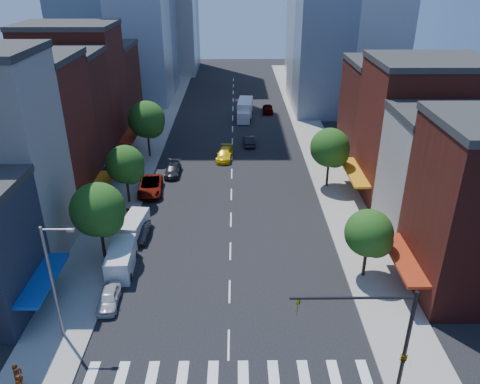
{
  "coord_description": "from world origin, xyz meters",
  "views": [
    {
      "loc": [
        0.59,
        -24.99,
        24.34
      ],
      "look_at": [
        0.93,
        14.44,
        5.0
      ],
      "focal_mm": 35.0,
      "sensor_mm": 36.0,
      "label": 1
    }
  ],
  "objects_px": {
    "parked_car_front": "(109,298)",
    "traffic_car_oncoming": "(249,141)",
    "pedestrian_near": "(18,377)",
    "pedestrian_far": "(128,216)",
    "parked_car_third": "(150,186)",
    "cargo_van_near": "(121,260)",
    "box_truck": "(245,110)",
    "taxi": "(225,154)",
    "parked_car_second": "(141,232)",
    "parked_car_rear": "(173,170)",
    "cargo_van_far": "(134,227)",
    "traffic_car_far": "(268,108)"
  },
  "relations": [
    {
      "from": "parked_car_third",
      "to": "cargo_van_near",
      "type": "relative_size",
      "value": 1.13
    },
    {
      "from": "parked_car_third",
      "to": "pedestrian_near",
      "type": "relative_size",
      "value": 3.06
    },
    {
      "from": "box_truck",
      "to": "taxi",
      "type": "bearing_deg",
      "value": -94.49
    },
    {
      "from": "parked_car_front",
      "to": "cargo_van_far",
      "type": "distance_m",
      "value": 10.44
    },
    {
      "from": "taxi",
      "to": "box_truck",
      "type": "bearing_deg",
      "value": 86.84
    },
    {
      "from": "traffic_car_far",
      "to": "cargo_van_far",
      "type": "bearing_deg",
      "value": 71.14
    },
    {
      "from": "parked_car_third",
      "to": "cargo_van_near",
      "type": "distance_m",
      "value": 15.53
    },
    {
      "from": "traffic_car_oncoming",
      "to": "pedestrian_near",
      "type": "bearing_deg",
      "value": 67.32
    },
    {
      "from": "pedestrian_far",
      "to": "parked_car_rear",
      "type": "bearing_deg",
      "value": 166.85
    },
    {
      "from": "parked_car_rear",
      "to": "traffic_car_oncoming",
      "type": "height_order",
      "value": "traffic_car_oncoming"
    },
    {
      "from": "parked_car_rear",
      "to": "pedestrian_far",
      "type": "xyz_separation_m",
      "value": [
        -3.0,
        -12.77,
        0.39
      ]
    },
    {
      "from": "pedestrian_far",
      "to": "taxi",
      "type": "bearing_deg",
      "value": 152.29
    },
    {
      "from": "parked_car_front",
      "to": "parked_car_second",
      "type": "bearing_deg",
      "value": 81.9
    },
    {
      "from": "traffic_car_far",
      "to": "traffic_car_oncoming",
      "type": "bearing_deg",
      "value": 78.8
    },
    {
      "from": "traffic_car_far",
      "to": "pedestrian_far",
      "type": "bearing_deg",
      "value": 68.98
    },
    {
      "from": "cargo_van_near",
      "to": "taxi",
      "type": "distance_m",
      "value": 27.33
    },
    {
      "from": "parked_car_third",
      "to": "box_truck",
      "type": "distance_m",
      "value": 31.5
    },
    {
      "from": "parked_car_front",
      "to": "cargo_van_near",
      "type": "distance_m",
      "value": 4.6
    },
    {
      "from": "parked_car_front",
      "to": "traffic_car_oncoming",
      "type": "bearing_deg",
      "value": 67.71
    },
    {
      "from": "parked_car_front",
      "to": "pedestrian_far",
      "type": "relative_size",
      "value": 2.15
    },
    {
      "from": "pedestrian_near",
      "to": "pedestrian_far",
      "type": "distance_m",
      "value": 20.88
    },
    {
      "from": "taxi",
      "to": "pedestrian_near",
      "type": "xyz_separation_m",
      "value": [
        -12.1,
        -38.75,
        0.39
      ]
    },
    {
      "from": "cargo_van_far",
      "to": "parked_car_second",
      "type": "bearing_deg",
      "value": -21.59
    },
    {
      "from": "cargo_van_near",
      "to": "pedestrian_near",
      "type": "bearing_deg",
      "value": -108.78
    },
    {
      "from": "parked_car_second",
      "to": "cargo_van_near",
      "type": "distance_m",
      "value": 5.51
    },
    {
      "from": "taxi",
      "to": "traffic_car_oncoming",
      "type": "distance_m",
      "value": 6.48
    },
    {
      "from": "parked_car_second",
      "to": "traffic_car_oncoming",
      "type": "xyz_separation_m",
      "value": [
        11.25,
        26.0,
        0.07
      ]
    },
    {
      "from": "cargo_van_far",
      "to": "pedestrian_near",
      "type": "xyz_separation_m",
      "value": [
        -3.59,
        -18.63,
        0.13
      ]
    },
    {
      "from": "parked_car_third",
      "to": "box_truck",
      "type": "height_order",
      "value": "box_truck"
    },
    {
      "from": "cargo_van_near",
      "to": "cargo_van_far",
      "type": "xyz_separation_m",
      "value": [
        -0.02,
        5.85,
        -0.1
      ]
    },
    {
      "from": "box_truck",
      "to": "pedestrian_near",
      "type": "relative_size",
      "value": 4.1
    },
    {
      "from": "traffic_car_far",
      "to": "taxi",
      "type": "bearing_deg",
      "value": 73.46
    },
    {
      "from": "parked_car_rear",
      "to": "traffic_car_far",
      "type": "xyz_separation_m",
      "value": [
        13.82,
        27.65,
        0.11
      ]
    },
    {
      "from": "parked_car_third",
      "to": "parked_car_rear",
      "type": "distance_m",
      "value": 5.55
    },
    {
      "from": "box_truck",
      "to": "pedestrian_far",
      "type": "distance_m",
      "value": 38.96
    },
    {
      "from": "parked_car_third",
      "to": "taxi",
      "type": "xyz_separation_m",
      "value": [
        8.5,
        10.44,
        -0.1
      ]
    },
    {
      "from": "cargo_van_near",
      "to": "pedestrian_near",
      "type": "distance_m",
      "value": 13.28
    },
    {
      "from": "parked_car_third",
      "to": "traffic_car_far",
      "type": "xyz_separation_m",
      "value": [
        15.82,
        32.82,
        -0.04
      ]
    },
    {
      "from": "parked_car_third",
      "to": "pedestrian_near",
      "type": "xyz_separation_m",
      "value": [
        -3.6,
        -28.31,
        0.29
      ]
    },
    {
      "from": "traffic_car_far",
      "to": "pedestrian_far",
      "type": "relative_size",
      "value": 2.53
    },
    {
      "from": "parked_car_front",
      "to": "pedestrian_near",
      "type": "relative_size",
      "value": 2.01
    },
    {
      "from": "parked_car_rear",
      "to": "box_truck",
      "type": "xyz_separation_m",
      "value": [
        9.62,
        24.09,
        0.8
      ]
    },
    {
      "from": "parked_car_rear",
      "to": "box_truck",
      "type": "bearing_deg",
      "value": 69.22
    },
    {
      "from": "box_truck",
      "to": "pedestrian_near",
      "type": "height_order",
      "value": "box_truck"
    },
    {
      "from": "cargo_van_far",
      "to": "taxi",
      "type": "height_order",
      "value": "cargo_van_far"
    },
    {
      "from": "pedestrian_near",
      "to": "parked_car_rear",
      "type": "bearing_deg",
      "value": 5.6
    },
    {
      "from": "parked_car_third",
      "to": "pedestrian_near",
      "type": "distance_m",
      "value": 28.54
    },
    {
      "from": "taxi",
      "to": "traffic_car_far",
      "type": "bearing_deg",
      "value": 78.14
    },
    {
      "from": "pedestrian_near",
      "to": "parked_car_third",
      "type": "bearing_deg",
      "value": 7.85
    },
    {
      "from": "parked_car_second",
      "to": "parked_car_rear",
      "type": "relative_size",
      "value": 0.85
    }
  ]
}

